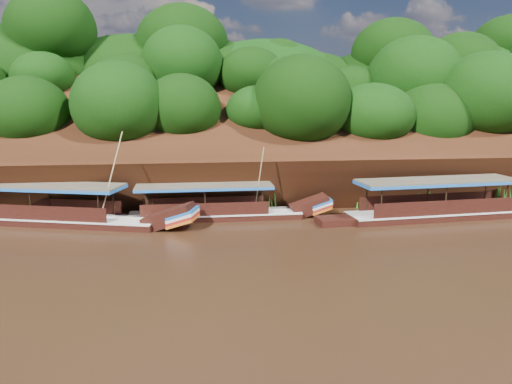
# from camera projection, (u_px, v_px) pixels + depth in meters

# --- Properties ---
(ground) EXTENTS (160.00, 160.00, 0.00)m
(ground) POSITION_uv_depth(u_px,v_px,m) (259.00, 255.00, 25.59)
(ground) COLOR black
(ground) RESTS_ON ground
(riverbank) EXTENTS (120.00, 30.06, 19.40)m
(riverbank) POSITION_uv_depth(u_px,v_px,m) (228.00, 161.00, 47.36)
(riverbank) COLOR black
(riverbank) RESTS_ON ground
(boat_0) EXTENTS (16.34, 3.72, 6.82)m
(boat_0) POSITION_uv_depth(u_px,v_px,m) (458.00, 208.00, 33.35)
(boat_0) COLOR black
(boat_0) RESTS_ON ground
(boat_1) EXTENTS (13.43, 2.45, 5.25)m
(boat_1) POSITION_uv_depth(u_px,v_px,m) (226.00, 211.00, 33.04)
(boat_1) COLOR black
(boat_1) RESTS_ON ground
(boat_2) EXTENTS (16.08, 6.49, 6.37)m
(boat_2) POSITION_uv_depth(u_px,v_px,m) (66.00, 215.00, 31.49)
(boat_2) COLOR black
(boat_2) RESTS_ON ground
(reeds) EXTENTS (49.76, 2.65, 1.94)m
(reeds) POSITION_uv_depth(u_px,v_px,m) (196.00, 201.00, 34.31)
(reeds) COLOR #26721C
(reeds) RESTS_ON ground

